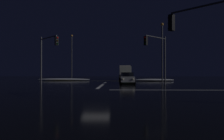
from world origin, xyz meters
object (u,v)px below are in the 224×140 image
sedan_black (126,77)px  traffic_signal_nw (47,51)px  traffic_signal_ne (157,51)px  streetlamp_left_far (72,54)px  streetlamp_right_near (162,48)px  traffic_signal_se (201,32)px  sedan_silver (127,78)px  box_truck (125,72)px  sedan_green (126,76)px

sedan_black → traffic_signal_nw: bearing=-136.5°
traffic_signal_ne → streetlamp_left_far: bearing=124.7°
traffic_signal_ne → streetlamp_right_near: (1.91, 6.41, 1.00)m
traffic_signal_nw → traffic_signal_se: bearing=-45.0°
sedan_silver → traffic_signal_nw: bearing=-162.7°
traffic_signal_se → traffic_signal_nw: bearing=135.0°
sedan_black → streetlamp_right_near: 7.68m
traffic_signal_ne → box_truck: bearing=98.8°
sedan_silver → sedan_black: same height
sedan_green → streetlamp_left_far: streetlamp_left_far is taller
sedan_silver → traffic_signal_nw: (-10.03, -3.13, 3.47)m
sedan_black → traffic_signal_se: 23.67m
sedan_green → traffic_signal_nw: traffic_signal_nw is taller
traffic_signal_nw → sedan_green: bearing=55.3°
sedan_black → traffic_signal_se: (3.64, -23.18, 3.15)m
sedan_black → sedan_green: bearing=87.9°
sedan_green → streetlamp_right_near: 10.80m
traffic_signal_ne → traffic_signal_nw: bearing=-179.9°
sedan_black → streetlamp_left_far: 18.29m
sedan_silver → traffic_signal_nw: size_ratio=0.70×
streetlamp_right_near → traffic_signal_ne: bearing=-106.6°
sedan_black → traffic_signal_ne: bearing=-69.6°
sedan_black → streetlamp_right_near: bearing=-29.5°
streetlamp_left_far → traffic_signal_nw: bearing=-85.1°
streetlamp_right_near → streetlamp_left_far: streetlamp_left_far is taller
traffic_signal_ne → traffic_signal_nw: 13.56m
sedan_green → box_truck: size_ratio=0.52×
traffic_signal_se → sedan_green: bearing=96.9°
traffic_signal_ne → traffic_signal_nw: size_ratio=1.00×
sedan_green → traffic_signal_se: (3.45, -28.41, 3.15)m
traffic_signal_se → streetlamp_left_far: size_ratio=0.56×
traffic_signal_ne → streetlamp_right_near: 6.76m
sedan_black → box_truck: (0.23, 11.94, 0.91)m
box_truck → sedan_green: bearing=-90.3°
sedan_black → streetlamp_left_far: streetlamp_left_far is taller
sedan_silver → sedan_green: size_ratio=1.00×
sedan_green → streetlamp_right_near: bearing=-57.7°
traffic_signal_se → traffic_signal_ne: 13.69m
streetlamp_left_far → sedan_green: bearing=-32.3°
box_truck → traffic_signal_ne: size_ratio=1.34×
traffic_signal_ne → traffic_signal_se: bearing=-89.6°
sedan_green → streetlamp_right_near: (5.26, -8.32, 4.45)m
traffic_signal_se → streetlamp_left_far: 39.36m
sedan_black → box_truck: box_truck is taller
traffic_signal_ne → streetlamp_left_far: size_ratio=0.60×
traffic_signal_nw → streetlamp_left_far: streetlamp_left_far is taller
sedan_green → streetlamp_right_near: streetlamp_right_near is taller
sedan_silver → streetlamp_right_near: bearing=31.3°
sedan_silver → streetlamp_right_near: (5.44, 3.30, 4.45)m
traffic_signal_nw → streetlamp_right_near: (15.47, 6.43, 0.98)m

